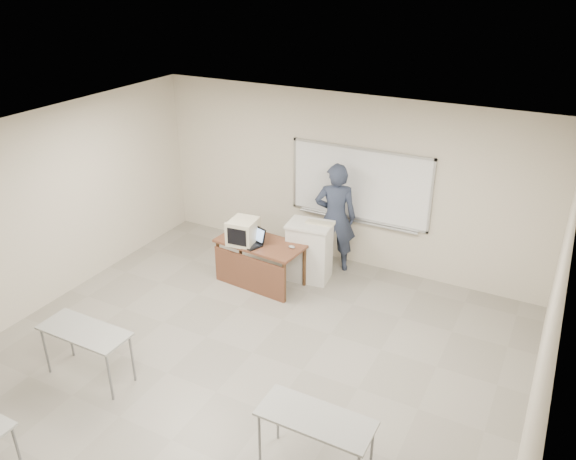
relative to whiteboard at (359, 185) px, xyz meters
The scene contains 10 objects.
floor 4.25m from the whiteboard, 94.32° to the right, with size 7.00×8.00×0.01m, color gray.
whiteboard is the anchor object (origin of this frame).
student_desks 5.39m from the whiteboard, 93.23° to the right, with size 4.40×2.20×0.73m.
instructor_desk 2.10m from the whiteboard, 127.92° to the right, with size 1.44×0.72×0.75m.
podium 1.40m from the whiteboard, 119.84° to the right, with size 0.72×0.53×1.02m.
crt_monitor 2.12m from the whiteboard, 133.22° to the right, with size 0.43×0.48×0.41m.
laptop 2.06m from the whiteboard, 130.06° to the right, with size 0.37×0.34×0.27m.
mouse 1.61m from the whiteboard, 114.57° to the right, with size 0.11×0.07×0.04m, color #919497.
keyboard 0.98m from the whiteboard, 113.85° to the right, with size 0.47×0.16×0.03m, color beige.
presenter 0.68m from the whiteboard, 127.56° to the right, with size 0.71×0.46×1.93m, color black.
Camera 1 is at (3.35, -4.43, 4.88)m, focal length 35.00 mm.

